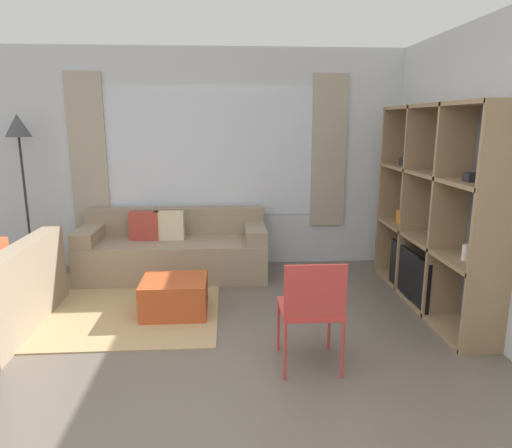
{
  "coord_description": "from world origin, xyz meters",
  "views": [
    {
      "loc": [
        0.2,
        -2.54,
        1.82
      ],
      "look_at": [
        0.48,
        1.77,
        0.85
      ],
      "focal_mm": 32.0,
      "sensor_mm": 36.0,
      "label": 1
    }
  ],
  "objects_px": {
    "couch_main": "(174,251)",
    "folding_chair": "(312,305)",
    "shelving_unit": "(435,212)",
    "floor_lamp": "(19,140)",
    "ottoman": "(175,296)"
  },
  "relations": [
    {
      "from": "shelving_unit",
      "to": "folding_chair",
      "type": "bearing_deg",
      "value": -139.77
    },
    {
      "from": "couch_main",
      "to": "floor_lamp",
      "type": "height_order",
      "value": "floor_lamp"
    },
    {
      "from": "ottoman",
      "to": "folding_chair",
      "type": "bearing_deg",
      "value": -44.34
    },
    {
      "from": "ottoman",
      "to": "folding_chair",
      "type": "height_order",
      "value": "folding_chair"
    },
    {
      "from": "ottoman",
      "to": "floor_lamp",
      "type": "xyz_separation_m",
      "value": [
        -1.86,
        1.3,
        1.44
      ]
    },
    {
      "from": "shelving_unit",
      "to": "couch_main",
      "type": "distance_m",
      "value": 2.96
    },
    {
      "from": "couch_main",
      "to": "floor_lamp",
      "type": "distance_m",
      "value": 2.18
    },
    {
      "from": "ottoman",
      "to": "shelving_unit",
      "type": "bearing_deg",
      "value": 2.7
    },
    {
      "from": "couch_main",
      "to": "ottoman",
      "type": "bearing_deg",
      "value": -83.64
    },
    {
      "from": "shelving_unit",
      "to": "ottoman",
      "type": "relative_size",
      "value": 3.5
    },
    {
      "from": "couch_main",
      "to": "floor_lamp",
      "type": "bearing_deg",
      "value": 175.02
    },
    {
      "from": "shelving_unit",
      "to": "floor_lamp",
      "type": "relative_size",
      "value": 1.13
    },
    {
      "from": "couch_main",
      "to": "folding_chair",
      "type": "relative_size",
      "value": 2.52
    },
    {
      "from": "couch_main",
      "to": "folding_chair",
      "type": "bearing_deg",
      "value": -60.88
    },
    {
      "from": "couch_main",
      "to": "shelving_unit",
      "type": "bearing_deg",
      "value": -20.9
    }
  ]
}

